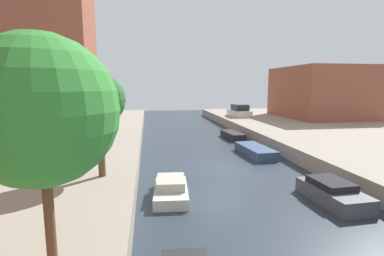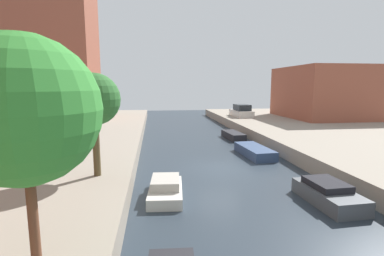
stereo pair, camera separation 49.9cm
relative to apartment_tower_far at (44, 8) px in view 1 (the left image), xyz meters
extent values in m
plane|color=#28333D|center=(16.00, -20.42, -13.90)|extent=(84.00, 84.00, 0.00)
cube|color=brown|center=(0.00, 0.00, 0.00)|extent=(10.00, 8.08, 25.80)
cube|color=brown|center=(34.00, -2.82, -9.69)|extent=(10.00, 11.24, 6.41)
cylinder|color=brown|center=(9.49, -30.83, -11.66)|extent=(0.21, 0.21, 2.48)
sphere|color=#328430|center=(9.49, -30.83, -9.34)|extent=(3.08, 3.08, 3.08)
cylinder|color=#4F4027|center=(9.49, -23.96, -11.57)|extent=(0.31, 0.31, 2.66)
sphere|color=#2B632A|center=(9.49, -23.96, -9.43)|extent=(2.31, 2.31, 2.31)
cube|color=beige|center=(23.59, -0.52, -12.48)|extent=(2.07, 4.73, 0.83)
cube|color=#1E2328|center=(23.59, -0.87, -11.68)|extent=(1.76, 2.62, 0.77)
cube|color=beige|center=(12.55, -24.46, -13.66)|extent=(1.72, 3.22, 0.48)
cube|color=#B2ADA3|center=(12.55, -24.37, -13.22)|extent=(1.39, 1.80, 0.39)
cube|color=#4C5156|center=(19.50, -26.10, -13.57)|extent=(1.73, 3.39, 0.66)
cube|color=black|center=(19.50, -25.92, -13.10)|extent=(1.43, 1.88, 0.29)
cube|color=#33476B|center=(19.29, -17.51, -13.57)|extent=(1.88, 4.27, 0.66)
cube|color=#232328|center=(19.59, -10.89, -13.57)|extent=(1.54, 3.64, 0.65)
camera|label=1|loc=(11.58, -36.87, -8.85)|focal=26.65mm
camera|label=2|loc=(12.08, -36.94, -8.85)|focal=26.65mm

